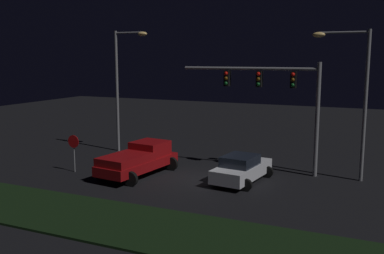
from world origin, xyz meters
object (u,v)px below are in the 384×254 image
(pickup_truck, at_px, (140,158))
(street_lamp_left, at_px, (123,77))
(traffic_signal_gantry, at_px, (275,90))
(stop_sign, at_px, (74,146))
(car_sedan, at_px, (241,169))
(street_lamp_right, at_px, (354,86))

(pickup_truck, relative_size, street_lamp_left, 0.65)
(traffic_signal_gantry, height_order, stop_sign, traffic_signal_gantry)
(car_sedan, bearing_deg, traffic_signal_gantry, -13.56)
(car_sedan, relative_size, stop_sign, 2.05)
(traffic_signal_gantry, bearing_deg, street_lamp_left, 173.80)
(pickup_truck, distance_m, stop_sign, 4.04)
(pickup_truck, height_order, car_sedan, pickup_truck)
(street_lamp_left, bearing_deg, traffic_signal_gantry, -6.20)
(pickup_truck, bearing_deg, traffic_signal_gantry, -54.17)
(traffic_signal_gantry, relative_size, street_lamp_right, 1.01)
(traffic_signal_gantry, bearing_deg, pickup_truck, -150.91)
(pickup_truck, bearing_deg, street_lamp_left, 47.36)
(stop_sign, bearing_deg, traffic_signal_gantry, 24.65)
(pickup_truck, bearing_deg, stop_sign, 112.60)
(street_lamp_left, height_order, street_lamp_right, street_lamp_left)
(pickup_truck, bearing_deg, car_sedan, -73.51)
(street_lamp_left, distance_m, street_lamp_right, 15.56)
(stop_sign, bearing_deg, street_lamp_right, 18.45)
(pickup_truck, xyz_separation_m, car_sedan, (5.85, 1.00, -0.26))
(traffic_signal_gantry, xyz_separation_m, stop_sign, (-10.74, -4.93, -3.34))
(traffic_signal_gantry, bearing_deg, stop_sign, -155.35)
(car_sedan, bearing_deg, stop_sign, 108.92)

